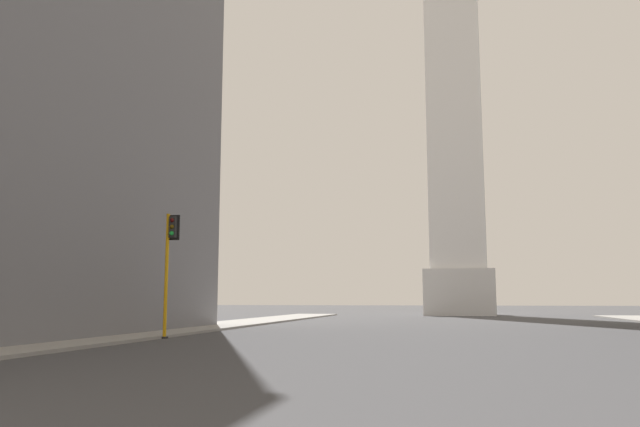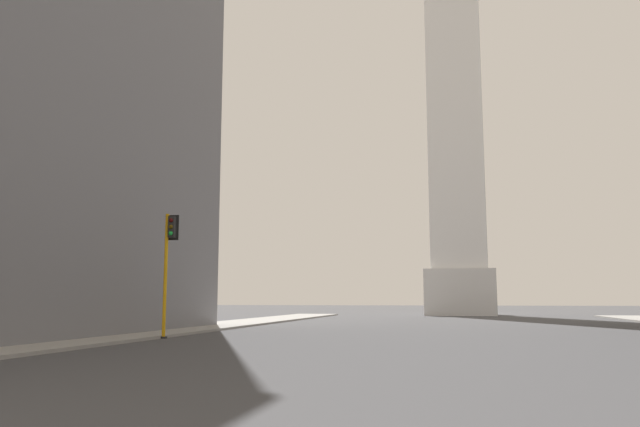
{
  "view_description": "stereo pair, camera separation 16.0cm",
  "coord_description": "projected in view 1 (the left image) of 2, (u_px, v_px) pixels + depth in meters",
  "views": [
    {
      "loc": [
        -0.39,
        -2.72,
        1.98
      ],
      "look_at": [
        -10.69,
        44.91,
        8.69
      ],
      "focal_mm": 35.0,
      "sensor_mm": 36.0,
      "label": 1
    },
    {
      "loc": [
        -0.23,
        -2.69,
        1.98
      ],
      "look_at": [
        -10.69,
        44.91,
        8.69
      ],
      "focal_mm": 35.0,
      "sensor_mm": 36.0,
      "label": 2
    }
  ],
  "objects": [
    {
      "name": "traffic_light_mid_left",
      "position": [
        169.0,
        256.0,
        32.11
      ],
      "size": [
        0.76,
        0.52,
        6.38
      ],
      "color": "orange",
      "rests_on": "ground_plane"
    },
    {
      "name": "obelisk",
      "position": [
        452.0,
        80.0,
        81.9
      ],
      "size": [
        8.51,
        8.51,
        63.74
      ],
      "color": "silver",
      "rests_on": "ground_plane"
    },
    {
      "name": "sidewalk_left",
      "position": [
        129.0,
        335.0,
        33.12
      ],
      "size": [
        5.0,
        93.52,
        0.15
      ],
      "primitive_type": "cube",
      "color": "gray",
      "rests_on": "ground_plane"
    }
  ]
}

